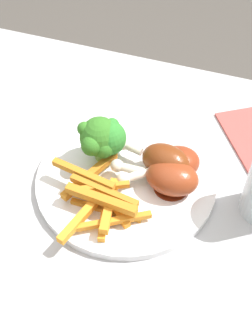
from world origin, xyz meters
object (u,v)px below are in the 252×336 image
at_px(chicken_drumstick_near, 169,177).
at_px(carrot_fries_pile, 100,198).
at_px(chicken_drumstick_far, 172,165).
at_px(broccoli_floret_middle, 100,139).
at_px(chicken_drumstick_extra, 164,161).
at_px(dining_table, 153,258).
at_px(broccoli_floret_front, 108,136).
at_px(dinner_plate, 126,180).

bearing_deg(chicken_drumstick_near, carrot_fries_pile, -141.50).
bearing_deg(chicken_drumstick_far, chicken_drumstick_near, -85.35).
relative_size(broccoli_floret_middle, chicken_drumstick_extra, 0.60).
distance_m(dining_table, chicken_drumstick_far, 0.17).
bearing_deg(broccoli_floret_front, chicken_drumstick_far, -1.54).
height_order(carrot_fries_pile, chicken_drumstick_extra, chicken_drumstick_extra).
distance_m(dinner_plate, carrot_fries_pile, 0.07).
bearing_deg(chicken_drumstick_near, broccoli_floret_front, 164.50).
bearing_deg(chicken_drumstick_far, chicken_drumstick_extra, -174.91).
bearing_deg(chicken_drumstick_extra, chicken_drumstick_far, 5.09).
height_order(broccoli_floret_front, carrot_fries_pile, broccoli_floret_front).
bearing_deg(broccoli_floret_front, broccoli_floret_middle, -132.92).
height_order(broccoli_floret_front, chicken_drumstick_near, broccoli_floret_front).
xyz_separation_m(dining_table, broccoli_floret_front, (-0.10, 0.07, 0.18)).
distance_m(dining_table, broccoli_floret_middle, 0.22).
bearing_deg(broccoli_floret_middle, chicken_drumstick_far, 3.61).
bearing_deg(carrot_fries_pile, chicken_drumstick_near, 38.50).
bearing_deg(dinner_plate, dining_table, -32.87).
relative_size(chicken_drumstick_far, chicken_drumstick_extra, 0.95).
distance_m(broccoli_floret_front, chicken_drumstick_far, 0.10).
height_order(dining_table, chicken_drumstick_far, chicken_drumstick_far).
xyz_separation_m(broccoli_floret_middle, chicken_drumstick_extra, (0.09, 0.01, -0.02)).
distance_m(broccoli_floret_front, chicken_drumstick_near, 0.11).
relative_size(broccoli_floret_middle, chicken_drumstick_far, 0.63).
height_order(broccoli_floret_front, chicken_drumstick_extra, broccoli_floret_front).
relative_size(dining_table, chicken_drumstick_extra, 7.48).
distance_m(chicken_drumstick_near, chicken_drumstick_extra, 0.03).
bearing_deg(chicken_drumstick_extra, chicken_drumstick_near, -58.97).
bearing_deg(chicken_drumstick_far, broccoli_floret_middle, -176.39).
bearing_deg(chicken_drumstick_far, carrot_fries_pile, -131.16).
bearing_deg(broccoli_floret_front, dinner_plate, -39.05).
distance_m(broccoli_floret_front, carrot_fries_pile, 0.10).
height_order(dinner_plate, broccoli_floret_middle, broccoli_floret_middle).
bearing_deg(chicken_drumstick_near, dining_table, -94.91).
bearing_deg(broccoli_floret_front, chicken_drumstick_extra, -2.50).
bearing_deg(chicken_drumstick_near, chicken_drumstick_extra, 121.03).
xyz_separation_m(chicken_drumstick_near, chicken_drumstick_far, (-0.00, 0.03, -0.00)).
relative_size(dining_table, dinner_plate, 3.50).
distance_m(dinner_plate, chicken_drumstick_near, 0.07).
height_order(chicken_drumstick_near, chicken_drumstick_far, chicken_drumstick_near).
relative_size(broccoli_floret_front, carrot_fries_pile, 0.41).
bearing_deg(chicken_drumstick_far, dining_table, -91.27).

